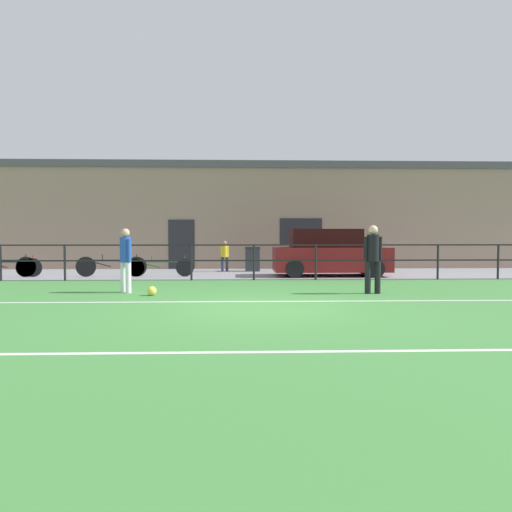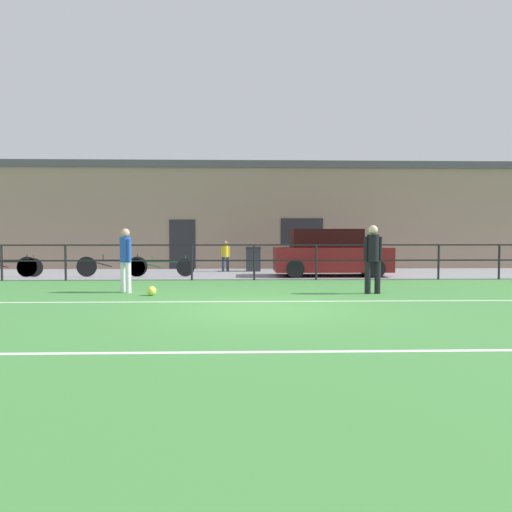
{
  "view_description": "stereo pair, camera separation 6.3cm",
  "coord_description": "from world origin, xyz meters",
  "views": [
    {
      "loc": [
        -0.47,
        -9.44,
        1.44
      ],
      "look_at": [
        -0.02,
        3.47,
        0.88
      ],
      "focal_mm": 33.81,
      "sensor_mm": 36.0,
      "label": 1
    },
    {
      "loc": [
        -0.41,
        -9.44,
        1.44
      ],
      "look_at": [
        -0.02,
        3.47,
        0.88
      ],
      "focal_mm": 33.81,
      "sensor_mm": 36.0,
      "label": 2
    }
  ],
  "objects": [
    {
      "name": "field_line_touchline",
      "position": [
        0.0,
        0.96,
        0.0
      ],
      "size": [
        36.0,
        0.11,
        0.0
      ],
      "primitive_type": "cube",
      "color": "white",
      "rests_on": "ground"
    },
    {
      "name": "bicycle_parked_0",
      "position": [
        -8.64,
        7.2,
        0.34
      ],
      "size": [
        2.32,
        0.04,
        0.71
      ],
      "color": "black",
      "rests_on": "pavement_strip"
    },
    {
      "name": "bicycle_parked_1",
      "position": [
        -4.86,
        7.2,
        0.38
      ],
      "size": [
        2.42,
        0.04,
        0.78
      ],
      "color": "black",
      "rests_on": "pavement_strip"
    },
    {
      "name": "parked_car_red",
      "position": [
        2.68,
        7.32,
        0.79
      ],
      "size": [
        3.99,
        1.8,
        1.64
      ],
      "color": "maroon",
      "rests_on": "pavement_strip"
    },
    {
      "name": "player_striker",
      "position": [
        -3.32,
        2.75,
        0.91
      ],
      "size": [
        0.33,
        0.35,
        1.61
      ],
      "rotation": [
        0.0,
        0.0,
        2.33
      ],
      "color": "white",
      "rests_on": "ground"
    },
    {
      "name": "clubhouse_facade",
      "position": [
        -0.0,
        12.2,
        2.31
      ],
      "size": [
        28.0,
        2.56,
        4.6
      ],
      "color": "gray",
      "rests_on": "ground"
    },
    {
      "name": "ground",
      "position": [
        0.0,
        0.0,
        -0.02
      ],
      "size": [
        60.0,
        44.0,
        0.04
      ],
      "primitive_type": "cube",
      "color": "#42843D"
    },
    {
      "name": "player_goalkeeper",
      "position": [
        2.82,
        2.29,
        0.96
      ],
      "size": [
        0.46,
        0.3,
        1.68
      ],
      "rotation": [
        0.0,
        0.0,
        3.21
      ],
      "color": "black",
      "rests_on": "ground"
    },
    {
      "name": "trash_bin_0",
      "position": [
        0.05,
        9.59,
        0.51
      ],
      "size": [
        0.6,
        0.51,
        0.97
      ],
      "color": "#33383D",
      "rests_on": "pavement_strip"
    },
    {
      "name": "bicycle_parked_2",
      "position": [
        -3.19,
        7.2,
        0.35
      ],
      "size": [
        2.31,
        0.04,
        0.72
      ],
      "color": "black",
      "rests_on": "pavement_strip"
    },
    {
      "name": "field_line_hash",
      "position": [
        0.0,
        -3.57,
        0.0
      ],
      "size": [
        36.0,
        0.11,
        0.0
      ],
      "primitive_type": "cube",
      "color": "white",
      "rests_on": "ground"
    },
    {
      "name": "bicycle_parked_4",
      "position": [
        -8.49,
        7.2,
        0.38
      ],
      "size": [
        2.2,
        0.04,
        0.78
      ],
      "color": "black",
      "rests_on": "pavement_strip"
    },
    {
      "name": "bicycle_parked_3",
      "position": [
        -8.36,
        7.2,
        0.36
      ],
      "size": [
        2.31,
        0.04,
        0.74
      ],
      "color": "black",
      "rests_on": "pavement_strip"
    },
    {
      "name": "pavement_strip",
      "position": [
        0.0,
        8.5,
        0.01
      ],
      "size": [
        48.0,
        5.0,
        0.02
      ],
      "primitive_type": "cube",
      "color": "gray",
      "rests_on": "ground"
    },
    {
      "name": "perimeter_fence",
      "position": [
        0.0,
        6.0,
        0.75
      ],
      "size": [
        36.07,
        0.07,
        1.15
      ],
      "color": "black",
      "rests_on": "ground"
    },
    {
      "name": "soccer_ball_match",
      "position": [
        -2.56,
        2.1,
        0.11
      ],
      "size": [
        0.22,
        0.22,
        0.22
      ],
      "primitive_type": "sphere",
      "color": "#E5E04C",
      "rests_on": "ground"
    },
    {
      "name": "spectator_child",
      "position": [
        -1.04,
        9.39,
        0.7
      ],
      "size": [
        0.32,
        0.21,
        1.2
      ],
      "rotation": [
        0.0,
        0.0,
        3.42
      ],
      "color": "#232D4C",
      "rests_on": "pavement_strip"
    }
  ]
}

